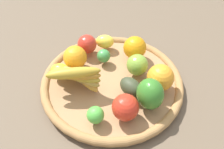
{
  "coord_description": "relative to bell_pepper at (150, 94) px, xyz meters",
  "views": [
    {
      "loc": [
        -0.45,
        0.29,
        0.61
      ],
      "look_at": [
        0.0,
        0.0,
        0.06
      ],
      "focal_mm": 38.84,
      "sensor_mm": 36.0,
      "label": 1
    }
  ],
  "objects": [
    {
      "name": "lemon_0",
      "position": [
        0.25,
        0.17,
        -0.02
      ],
      "size": [
        0.08,
        0.08,
        0.05
      ],
      "primitive_type": "ellipsoid",
      "rotation": [
        0.0,
        0.0,
        4.01
      ],
      "color": "yellow",
      "rests_on": "basket"
    },
    {
      "name": "apple_1",
      "position": [
        0.12,
        -0.05,
        -0.01
      ],
      "size": [
        0.09,
        0.09,
        0.07
      ],
      "primitive_type": "sphere",
      "rotation": [
        0.0,
        0.0,
        5.18
      ],
      "color": "olive",
      "rests_on": "basket"
    },
    {
      "name": "basket",
      "position": [
        0.14,
        0.03,
        -0.07
      ],
      "size": [
        0.46,
        0.46,
        0.04
      ],
      "color": "#A1774E",
      "rests_on": "ground_plane"
    },
    {
      "name": "avocado",
      "position": [
        0.06,
        0.02,
        -0.02
      ],
      "size": [
        0.08,
        0.06,
        0.05
      ],
      "primitive_type": "ellipsoid",
      "rotation": [
        0.0,
        0.0,
        0.15
      ],
      "color": "#353C26",
      "rests_on": "basket"
    },
    {
      "name": "apple_0",
      "position": [
        0.01,
        0.08,
        -0.01
      ],
      "size": [
        0.1,
        0.1,
        0.08
      ],
      "primitive_type": "sphere",
      "rotation": [
        0.0,
        0.0,
        1.92
      ],
      "color": "red",
      "rests_on": "basket"
    },
    {
      "name": "lime_1",
      "position": [
        0.23,
        0.01,
        -0.02
      ],
      "size": [
        0.06,
        0.06,
        0.05
      ],
      "primitive_type": "sphere",
      "rotation": [
        0.0,
        0.0,
        2.09
      ],
      "color": "#3F9045",
      "rests_on": "basket"
    },
    {
      "name": "orange_1",
      "position": [
        0.19,
        -0.09,
        -0.01
      ],
      "size": [
        0.11,
        0.11,
        0.08
      ],
      "primitive_type": "sphere",
      "rotation": [
        0.0,
        0.0,
        4.06
      ],
      "color": "orange",
      "rests_on": "basket"
    },
    {
      "name": "orange_2",
      "position": [
        0.04,
        -0.07,
        -0.01
      ],
      "size": [
        0.12,
        0.12,
        0.08
      ],
      "primitive_type": "sphere",
      "rotation": [
        0.0,
        0.0,
        3.89
      ],
      "color": "orange",
      "rests_on": "basket"
    },
    {
      "name": "ground_plane",
      "position": [
        0.14,
        0.03,
        -0.09
      ],
      "size": [
        2.4,
        2.4,
        0.0
      ],
      "primitive_type": "plane",
      "color": "brown",
      "rests_on": "ground"
    },
    {
      "name": "lemon_1",
      "position": [
        0.29,
        -0.03,
        -0.02
      ],
      "size": [
        0.08,
        0.08,
        0.05
      ],
      "primitive_type": "ellipsoid",
      "rotation": [
        0.0,
        0.0,
        4.08
      ],
      "color": "yellow",
      "rests_on": "basket"
    },
    {
      "name": "orange_0",
      "position": [
        0.26,
        0.1,
        -0.01
      ],
      "size": [
        0.1,
        0.1,
        0.08
      ],
      "primitive_type": "sphere",
      "rotation": [
        0.0,
        0.0,
        5.14
      ],
      "color": "orange",
      "rests_on": "basket"
    },
    {
      "name": "lime_0",
      "position": [
        0.04,
        0.16,
        -0.02
      ],
      "size": [
        0.06,
        0.06,
        0.05
      ],
      "primitive_type": "sphere",
      "rotation": [
        0.0,
        0.0,
        0.18
      ],
      "color": "green",
      "rests_on": "basket"
    },
    {
      "name": "apple_2",
      "position": [
        0.31,
        0.03,
        -0.01
      ],
      "size": [
        0.1,
        0.1,
        0.07
      ],
      "primitive_type": "sphere",
      "rotation": [
        0.0,
        0.0,
        2.29
      ],
      "color": "red",
      "rests_on": "basket"
    },
    {
      "name": "bell_pepper",
      "position": [
        0.0,
        0.0,
        0.0
      ],
      "size": [
        0.1,
        0.09,
        0.1
      ],
      "primitive_type": "ellipsoid",
      "rotation": [
        0.0,
        0.0,
        6.07
      ],
      "color": "#347524",
      "rests_on": "basket"
    },
    {
      "name": "banana_bunch",
      "position": [
        0.18,
        0.14,
        -0.0
      ],
      "size": [
        0.16,
        0.16,
        0.09
      ],
      "color": "#B9842D",
      "rests_on": "basket"
    }
  ]
}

